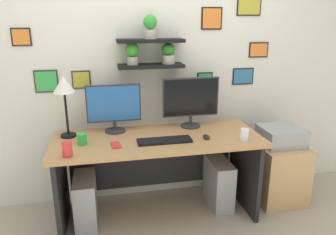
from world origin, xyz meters
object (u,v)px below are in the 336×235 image
monitor_left (114,107)px  computer_mouse (206,137)px  coffee_mug (82,139)px  computer_tower_right (219,183)px  desk_lamp (64,89)px  computer_tower_left (86,200)px  desk (157,157)px  water_cup (67,149)px  drawer_cabinet (277,171)px  pen_cup (244,135)px  printer (281,136)px  keyboard (165,141)px  monitor_right (191,100)px  cell_phone (116,145)px

monitor_left → computer_mouse: monitor_left is taller
coffee_mug → computer_tower_right: (1.20, 0.09, -0.57)m
monitor_left → desk_lamp: desk_lamp is taller
computer_tower_left → desk: bearing=4.3°
water_cup → coffee_mug: bearing=67.1°
desk_lamp → drawer_cabinet: size_ratio=0.91×
desk_lamp → pen_cup: 1.51m
pen_cup → printer: 0.60m
desk → water_cup: 0.82m
desk → drawer_cabinet: (1.19, -0.01, -0.26)m
keyboard → coffee_mug: (-0.65, 0.08, 0.04)m
computer_tower_left → computer_tower_right: 1.22m
coffee_mug → printer: (1.80, 0.09, -0.14)m
water_cup → computer_tower_left: 0.65m
computer_mouse → desk_lamp: desk_lamp is taller
desk → coffee_mug: (-0.61, -0.10, 0.25)m
monitor_left → computer_mouse: size_ratio=5.20×
desk → keyboard: bearing=-78.6°
desk_lamp → computer_tower_left: desk_lamp is taller
monitor_left → drawer_cabinet: size_ratio=0.83×
printer → computer_tower_right: size_ratio=0.85×
keyboard → desk_lamp: size_ratio=0.85×
printer → pen_cup: bearing=-151.2°
monitor_right → computer_tower_left: size_ratio=1.21×
printer → computer_tower_right: printer is taller
desk → monitor_right: 0.59m
monitor_left → keyboard: 0.55m
computer_tower_left → computer_tower_right: (1.22, 0.04, 0.01)m
desk_lamp → computer_tower_right: bearing=-4.9°
computer_mouse → computer_tower_right: 0.60m
pen_cup → computer_tower_left: 1.45m
water_cup → computer_tower_left: bearing=74.3°
keyboard → computer_tower_right: size_ratio=0.98×
monitor_left → computer_tower_left: size_ratio=1.09×
cell_phone → drawer_cabinet: cell_phone is taller
keyboard → printer: (1.15, 0.17, -0.11)m
desk_lamp → cell_phone: (0.38, -0.29, -0.40)m
coffee_mug → water_cup: size_ratio=0.82×
computer_tower_left → computer_mouse: bearing=-7.1°
keyboard → monitor_right: bearing=47.5°
keyboard → printer: size_ratio=1.16×
desk → desk_lamp: bearing=171.8°
water_cup → drawer_cabinet: (1.89, 0.31, -0.52)m
desk → printer: bearing=-0.3°
computer_tower_right → water_cup: bearing=-166.4°
computer_tower_left → computer_tower_right: computer_tower_right is taller
computer_tower_right → computer_tower_left: bearing=-178.1°
coffee_mug → water_cup: water_cup is taller
printer → cell_phone: bearing=-173.5°
computer_mouse → printer: bearing=12.1°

